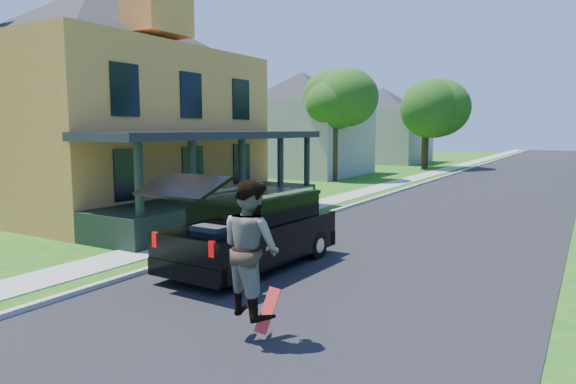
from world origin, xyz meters
The scene contains 13 objects.
ground centered at (0.00, 0.00, 0.00)m, with size 140.00×140.00×0.00m, color #1C5811.
street centered at (0.00, 20.00, 0.00)m, with size 8.00×120.00×0.02m, color black.
curb centered at (-4.05, 20.00, 0.00)m, with size 0.15×120.00×0.12m, color #A7A7A1.
sidewalk centered at (-5.60, 20.00, 0.00)m, with size 1.30×120.00×0.03m, color gray.
front_walk centered at (-9.50, 6.00, 0.00)m, with size 6.50×1.20×0.03m, color gray.
main_house centered at (-12.80, 5.99, 4.92)m, with size 15.56×15.56×10.10m.
neighbor_house_mid centered at (-13.50, 24.00, 4.19)m, with size 12.78×12.78×8.30m.
neighbor_house_far centered at (-13.50, 40.00, 4.19)m, with size 12.78×12.78×8.30m.
black_suv centered at (-2.27, 1.50, 0.88)m, with size 2.10×5.04×2.31m.
skateboarder centered at (0.09, -1.94, 1.44)m, with size 1.20×1.07×2.05m.
skateboard centered at (0.27, -1.77, 0.43)m, with size 0.22×0.46×0.64m.
tree_left_mid centered at (-9.61, 21.05, 5.06)m, with size 4.92×4.91×7.50m.
tree_left_far centered at (-7.52, 33.95, 5.26)m, with size 6.10×5.86×8.24m.
Camera 1 is at (4.40, -8.10, 3.20)m, focal length 32.00 mm.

